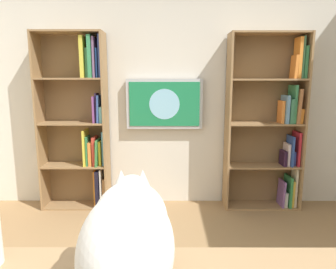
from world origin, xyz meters
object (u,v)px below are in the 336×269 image
object	(u,v)px
bookshelf_right	(82,123)
wall_mounted_tv	(164,104)
bookshelf_left	(273,125)
cat	(127,238)

from	to	relation	value
bookshelf_right	wall_mounted_tv	distance (m)	0.97
bookshelf_left	cat	size ratio (longest dim) A/B	3.29
bookshelf_left	bookshelf_right	xyz separation A→B (m)	(2.18, 0.00, 0.02)
wall_mounted_tv	bookshelf_left	bearing A→B (deg)	176.27
bookshelf_right	cat	xyz separation A→B (m)	(-0.85, 2.47, -0.04)
bookshelf_right	cat	world-z (taller)	bookshelf_right
bookshelf_left	wall_mounted_tv	xyz separation A→B (m)	(1.24, -0.08, 0.24)
bookshelf_left	bookshelf_right	world-z (taller)	bookshelf_right
bookshelf_right	cat	distance (m)	2.62
bookshelf_right	wall_mounted_tv	size ratio (longest dim) A/B	2.28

